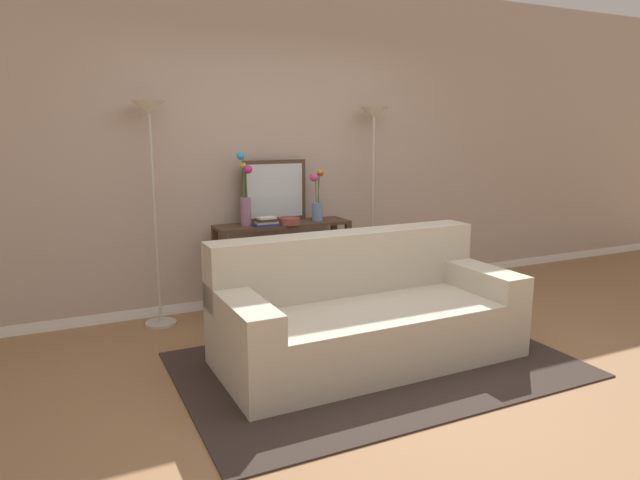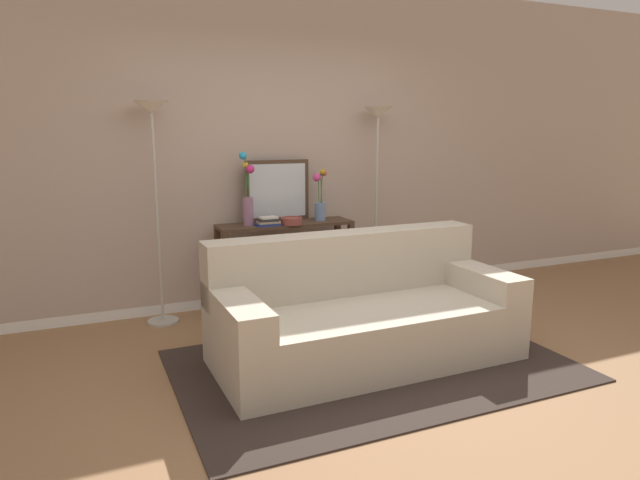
% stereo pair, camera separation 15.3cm
% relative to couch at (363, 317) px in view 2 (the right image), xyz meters
% --- Properties ---
extents(ground_plane, '(16.00, 16.00, 0.02)m').
position_rel_couch_xyz_m(ground_plane, '(-0.03, -0.55, -0.32)').
color(ground_plane, '#936B47').
extents(back_wall, '(12.00, 0.15, 2.98)m').
position_rel_couch_xyz_m(back_wall, '(-0.03, 1.65, 1.18)').
color(back_wall, white).
rests_on(back_wall, ground).
extents(area_rug, '(2.69, 1.72, 0.01)m').
position_rel_couch_xyz_m(area_rug, '(0.00, -0.16, -0.30)').
color(area_rug, '#332823').
rests_on(area_rug, ground).
extents(couch, '(2.14, 0.96, 0.88)m').
position_rel_couch_xyz_m(couch, '(0.00, 0.00, 0.00)').
color(couch, '#BCB29E').
rests_on(couch, ground).
extents(console_table, '(1.23, 0.34, 0.80)m').
position_rel_couch_xyz_m(console_table, '(-0.10, 1.32, 0.24)').
color(console_table, '#473323').
rests_on(console_table, ground).
extents(floor_lamp_left, '(0.28, 0.28, 1.85)m').
position_rel_couch_xyz_m(floor_lamp_left, '(-1.21, 1.36, 1.15)').
color(floor_lamp_left, '#B7B2A8').
rests_on(floor_lamp_left, ground).
extents(floor_lamp_right, '(0.28, 0.28, 1.84)m').
position_rel_couch_xyz_m(floor_lamp_right, '(0.86, 1.36, 1.13)').
color(floor_lamp_right, '#B7B2A8').
rests_on(floor_lamp_right, ground).
extents(wall_mirror, '(0.61, 0.02, 0.56)m').
position_rel_couch_xyz_m(wall_mirror, '(-0.12, 1.46, 0.77)').
color(wall_mirror, '#473323').
rests_on(wall_mirror, console_table).
extents(vase_tall_flowers, '(0.12, 0.12, 0.64)m').
position_rel_couch_xyz_m(vase_tall_flowers, '(-0.44, 1.33, 0.74)').
color(vase_tall_flowers, gray).
rests_on(vase_tall_flowers, console_table).
extents(vase_short_flowers, '(0.14, 0.11, 0.47)m').
position_rel_couch_xyz_m(vase_short_flowers, '(0.24, 1.32, 0.68)').
color(vase_short_flowers, '#6B84AD').
rests_on(vase_short_flowers, console_table).
extents(fruit_bowl, '(0.19, 0.19, 0.06)m').
position_rel_couch_xyz_m(fruit_bowl, '(-0.08, 1.22, 0.52)').
color(fruit_bowl, brown).
rests_on(fruit_bowl, console_table).
extents(book_stack, '(0.21, 0.14, 0.08)m').
position_rel_couch_xyz_m(book_stack, '(-0.29, 1.23, 0.52)').
color(book_stack, navy).
rests_on(book_stack, console_table).
extents(book_row_under_console, '(0.34, 0.18, 0.13)m').
position_rel_couch_xyz_m(book_row_under_console, '(-0.43, 1.32, -0.25)').
color(book_row_under_console, '#2D2D33').
rests_on(book_row_under_console, ground).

